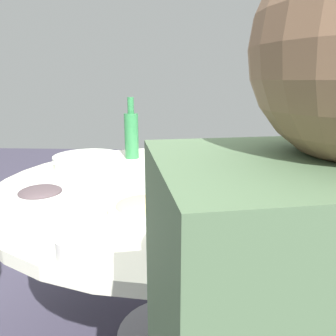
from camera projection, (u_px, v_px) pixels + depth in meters
round_dining_table at (171, 215)px, 1.28m from camera, size 1.30×1.30×0.72m
rice_bowl at (268, 189)px, 1.01m from camera, size 0.28×0.28×0.10m
soup_bowl at (88, 164)px, 1.37m from camera, size 0.28×0.28×0.07m
dish_shrimp at (183, 153)px, 1.68m from camera, size 0.20×0.20×0.04m
dish_eggplant at (41, 195)px, 1.05m from camera, size 0.20×0.20×0.04m
dish_noodles at (145, 208)px, 0.95m from camera, size 0.21×0.21×0.04m
dish_greens at (265, 163)px, 1.45m from camera, size 0.25×0.25×0.06m
green_bottle at (131, 134)px, 1.60m from camera, size 0.07×0.07×0.30m
tea_cup_near at (73, 249)px, 0.70m from camera, size 0.07×0.07×0.05m
tea_cup_far at (58, 219)px, 0.85m from camera, size 0.06×0.06×0.06m
tea_cup_side at (293, 174)px, 1.23m from camera, size 0.07×0.07×0.07m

